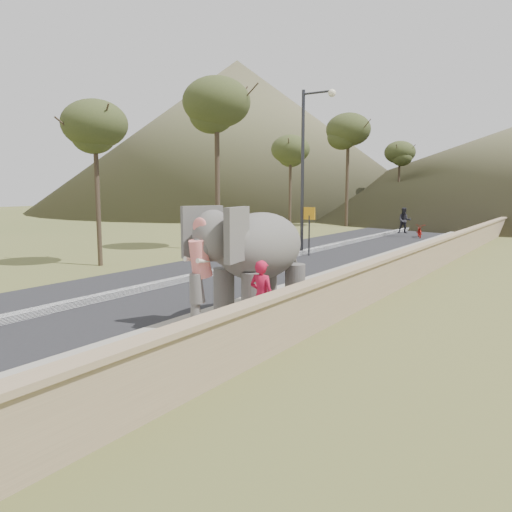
{
  "coord_description": "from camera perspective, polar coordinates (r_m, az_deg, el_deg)",
  "views": [
    {
      "loc": [
        6.83,
        -7.26,
        3.34
      ],
      "look_at": [
        0.2,
        2.69,
        1.7
      ],
      "focal_mm": 35.0,
      "sensor_mm": 36.0,
      "label": 1
    }
  ],
  "objects": [
    {
      "name": "trees",
      "position": [
        36.69,
        23.65,
        8.32
      ],
      "size": [
        48.82,
        42.12,
        9.91
      ],
      "color": "#473828",
      "rests_on": "ground"
    },
    {
      "name": "signboard",
      "position": [
        24.54,
        6.11,
        3.79
      ],
      "size": [
        0.6,
        0.08,
        2.4
      ],
      "color": "#2D2D33",
      "rests_on": "ground"
    },
    {
      "name": "ground",
      "position": [
        10.51,
        -9.25,
        -10.82
      ],
      "size": [
        160.0,
        160.0,
        0.0
      ],
      "primitive_type": "plane",
      "color": "olive",
      "rests_on": "ground"
    },
    {
      "name": "walkway",
      "position": [
        18.84,
        11.91,
        -2.34
      ],
      "size": [
        3.0,
        120.0,
        0.15
      ],
      "primitive_type": "cube",
      "color": "#9E9687",
      "rests_on": "ground"
    },
    {
      "name": "road",
      "position": [
        21.18,
        -0.75,
        -1.23
      ],
      "size": [
        7.0,
        120.0,
        0.03
      ],
      "primitive_type": "cube",
      "color": "black",
      "rests_on": "ground"
    },
    {
      "name": "parapet",
      "position": [
        18.23,
        16.77,
        -1.33
      ],
      "size": [
        0.3,
        120.0,
        1.1
      ],
      "primitive_type": "cube",
      "color": "tan",
      "rests_on": "ground"
    },
    {
      "name": "lamppost",
      "position": [
        24.77,
        6.0,
        11.31
      ],
      "size": [
        1.76,
        0.36,
        8.0
      ],
      "color": "#303035",
      "rests_on": "ground"
    },
    {
      "name": "elephant_and_man",
      "position": [
        12.58,
        0.5,
        -0.59
      ],
      "size": [
        2.42,
        3.97,
        2.72
      ],
      "color": "#67635D",
      "rests_on": "ground"
    },
    {
      "name": "median",
      "position": [
        21.17,
        -0.75,
        -0.97
      ],
      "size": [
        0.35,
        120.0,
        0.22
      ],
      "primitive_type": "cube",
      "color": "black",
      "rests_on": "ground"
    },
    {
      "name": "motorcyclist",
      "position": [
        35.4,
        17.37,
        3.33
      ],
      "size": [
        2.18,
        1.84,
        2.01
      ],
      "color": "maroon",
      "rests_on": "ground"
    },
    {
      "name": "hill_left",
      "position": [
        77.1,
        -2.14,
        13.49
      ],
      "size": [
        60.0,
        60.0,
        22.0
      ],
      "primitive_type": "cone",
      "color": "brown",
      "rests_on": "ground"
    }
  ]
}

